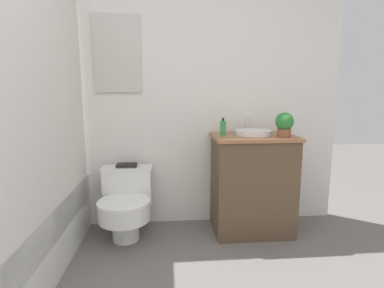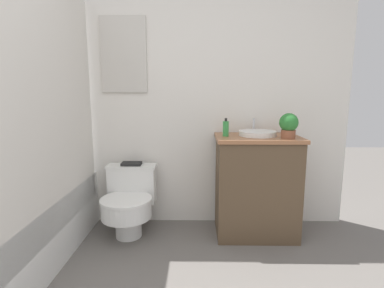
% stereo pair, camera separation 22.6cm
% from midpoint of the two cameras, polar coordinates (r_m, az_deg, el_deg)
% --- Properties ---
extents(wall_back, '(3.33, 0.07, 2.50)m').
position_cam_midpoint_polar(wall_back, '(2.71, -3.55, 10.93)').
color(wall_back, white).
rests_on(wall_back, ground_plane).
extents(shower_area, '(0.56, 1.54, 1.98)m').
position_cam_midpoint_polar(shower_area, '(2.36, -27.00, -13.64)').
color(shower_area, white).
rests_on(shower_area, ground_plane).
extents(toilet, '(0.43, 0.54, 0.57)m').
position_cam_midpoint_polar(toilet, '(2.61, -9.44, -10.59)').
color(toilet, white).
rests_on(toilet, ground_plane).
extents(vanity, '(0.68, 0.47, 0.85)m').
position_cam_midpoint_polar(vanity, '(2.62, 14.56, -7.72)').
color(vanity, brown).
rests_on(vanity, ground_plane).
extents(sink, '(0.31, 0.34, 0.13)m').
position_cam_midpoint_polar(sink, '(2.55, 14.86, 1.98)').
color(sink, white).
rests_on(sink, vanity).
extents(soap_bottle, '(0.05, 0.05, 0.15)m').
position_cam_midpoint_polar(soap_bottle, '(2.46, 9.08, 2.92)').
color(soap_bottle, green).
rests_on(soap_bottle, vanity).
extents(potted_plant, '(0.14, 0.14, 0.20)m').
position_cam_midpoint_polar(potted_plant, '(2.46, 20.48, 3.41)').
color(potted_plant, brown).
rests_on(potted_plant, vanity).
extents(book_on_tank, '(0.17, 0.11, 0.02)m').
position_cam_midpoint_polar(book_on_tank, '(2.66, -9.08, -3.75)').
color(book_on_tank, black).
rests_on(book_on_tank, toilet).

